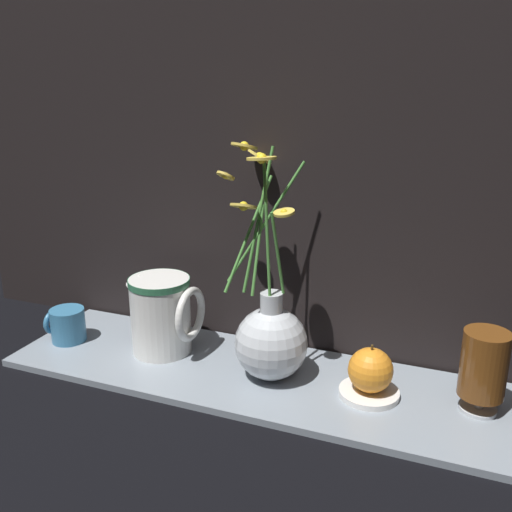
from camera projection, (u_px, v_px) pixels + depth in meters
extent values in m
plane|color=black|center=(250.00, 378.00, 1.00)|extent=(6.00, 6.00, 0.00)
cube|color=gray|center=(250.00, 375.00, 0.99)|extent=(0.87, 0.25, 0.01)
cube|color=black|center=(281.00, 47.00, 0.95)|extent=(1.37, 0.02, 1.10)
sphere|color=silver|center=(271.00, 343.00, 0.96)|extent=(0.12, 0.12, 0.12)
cylinder|color=silver|center=(272.00, 305.00, 0.94)|extent=(0.04, 0.04, 0.04)
cylinder|color=#4C8E3D|center=(258.00, 220.00, 0.92)|extent=(0.03, 0.07, 0.23)
cylinder|color=#EAC64C|center=(244.00, 146.00, 0.91)|extent=(0.06, 0.06, 0.02)
sphere|color=yellow|center=(244.00, 146.00, 0.91)|extent=(0.02, 0.02, 0.02)
cylinder|color=#4C8E3D|center=(267.00, 228.00, 0.89)|extent=(0.02, 0.02, 0.22)
cylinder|color=#EAC64C|center=(262.00, 158.00, 0.86)|extent=(0.06, 0.06, 0.01)
sphere|color=yellow|center=(262.00, 158.00, 0.86)|extent=(0.02, 0.02, 0.02)
cylinder|color=#4C8E3D|center=(278.00, 254.00, 0.90)|extent=(0.02, 0.03, 0.14)
cylinder|color=#EAC64C|center=(284.00, 212.00, 0.87)|extent=(0.05, 0.05, 0.01)
sphere|color=yellow|center=(284.00, 212.00, 0.87)|extent=(0.01, 0.01, 0.01)
cylinder|color=#4C8E3D|center=(248.00, 234.00, 0.94)|extent=(0.05, 0.11, 0.18)
cylinder|color=#EAC64C|center=(226.00, 176.00, 0.95)|extent=(0.04, 0.04, 0.02)
sphere|color=yellow|center=(226.00, 176.00, 0.95)|extent=(0.01, 0.01, 0.01)
cylinder|color=#4C8E3D|center=(266.00, 223.00, 0.96)|extent=(0.12, 0.07, 0.21)
cylinder|color=#EAC64C|center=(260.00, 157.00, 0.99)|extent=(0.06, 0.06, 0.03)
sphere|color=yellow|center=(260.00, 157.00, 0.99)|extent=(0.02, 0.02, 0.02)
cylinder|color=#4C8E3D|center=(258.00, 250.00, 0.92)|extent=(0.01, 0.05, 0.14)
cylinder|color=#EAC64C|center=(244.00, 206.00, 0.91)|extent=(0.04, 0.04, 0.02)
sphere|color=yellow|center=(244.00, 206.00, 0.91)|extent=(0.02, 0.02, 0.02)
cylinder|color=teal|center=(68.00, 325.00, 1.10)|extent=(0.07, 0.07, 0.06)
torus|color=teal|center=(52.00, 322.00, 1.11)|extent=(0.01, 0.05, 0.05)
cylinder|color=white|center=(161.00, 315.00, 1.05)|extent=(0.11, 0.11, 0.14)
cylinder|color=#33724C|center=(159.00, 282.00, 1.03)|extent=(0.11, 0.11, 0.01)
torus|color=white|center=(190.00, 314.00, 1.02)|extent=(0.01, 0.10, 0.10)
cone|color=white|center=(137.00, 280.00, 1.05)|extent=(0.04, 0.03, 0.04)
cylinder|color=silver|center=(478.00, 409.00, 0.88)|extent=(0.06, 0.06, 0.01)
cylinder|color=silver|center=(479.00, 401.00, 0.87)|extent=(0.01, 0.01, 0.02)
cylinder|color=brown|center=(484.00, 364.00, 0.85)|extent=(0.07, 0.07, 0.10)
cylinder|color=white|center=(369.00, 393.00, 0.92)|extent=(0.10, 0.10, 0.01)
sphere|color=orange|center=(370.00, 370.00, 0.90)|extent=(0.07, 0.07, 0.07)
cylinder|color=#4C3819|center=(372.00, 348.00, 0.89)|extent=(0.00, 0.00, 0.01)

